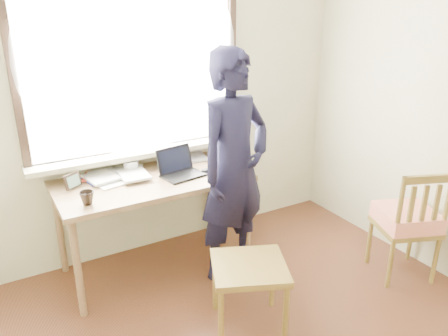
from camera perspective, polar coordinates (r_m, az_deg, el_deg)
room_shell at (r=2.12m, az=9.31°, el=8.13°), size 3.52×4.02×2.61m
desk at (r=3.50m, az=-9.25°, el=-2.61°), size 1.49×0.75×0.80m
laptop at (r=3.50m, az=-5.84°, el=-0.09°), size 0.35×0.31×0.22m
mug_white at (r=3.63m, az=-12.07°, el=0.26°), size 0.17×0.17×0.09m
mug_dark at (r=3.12m, az=-17.45°, el=-3.74°), size 0.14×0.14×0.09m
mouse at (r=3.54m, az=-2.31°, el=-0.33°), size 0.09×0.06×0.04m
desk_clutter at (r=3.56m, az=-12.59°, el=-0.64°), size 0.78×0.54×0.04m
book_a at (r=3.55m, az=-16.41°, el=-1.22°), size 0.29×0.34×0.03m
book_b at (r=3.86m, az=-5.33°, el=1.33°), size 0.24×0.30×0.02m
picture_frame at (r=3.40m, az=-19.16°, el=-1.73°), size 0.13×0.08×0.11m
work_chair at (r=2.96m, az=3.30°, el=-13.69°), size 0.62×0.61×0.49m
side_chair at (r=3.74m, az=22.82°, el=-6.26°), size 0.56×0.55×0.94m
person at (r=3.32m, az=1.32°, el=-0.10°), size 0.75×0.58×1.81m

